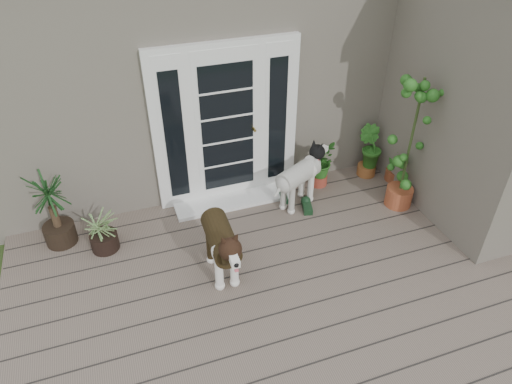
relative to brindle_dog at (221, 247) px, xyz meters
name	(u,v)px	position (x,y,z in m)	size (l,w,h in m)	color
deck	(307,309)	(0.71, -0.75, -0.45)	(6.20, 4.60, 0.12)	#6B5B4C
house_main	(201,46)	(0.71, 3.50, 1.04)	(7.40, 4.00, 3.10)	#665E54
house_wing	(493,100)	(3.61, 0.35, 1.04)	(1.60, 2.40, 3.10)	#665E54
door_unit	(227,125)	(0.51, 1.45, 0.68)	(1.90, 0.14, 2.15)	white
door_step	(233,200)	(0.51, 1.25, -0.37)	(1.60, 0.40, 0.05)	white
brindle_dog	(221,247)	(0.00, 0.00, 0.00)	(0.40, 0.94, 0.78)	#362813
white_dog	(298,183)	(1.31, 0.92, -0.04)	(0.36, 0.85, 0.71)	white
spider_plant	(102,230)	(-1.22, 0.87, -0.10)	(0.54, 0.54, 0.58)	#92B56F
yucca	(52,209)	(-1.71, 1.16, 0.12)	(0.70, 0.70, 1.02)	black
herb_a	(320,168)	(1.80, 1.25, -0.12)	(0.43, 0.43, 0.55)	#1B5518
herb_b	(368,158)	(2.58, 1.25, -0.11)	(0.38, 0.38, 0.57)	#1B5719
herb_c	(397,165)	(2.91, 1.00, -0.15)	(0.31, 0.31, 0.49)	#234E16
sapling	(410,144)	(2.61, 0.46, 0.55)	(0.55, 0.55, 1.88)	#22601B
clog_left	(284,196)	(1.18, 1.08, -0.35)	(0.13, 0.29, 0.09)	black
clog_right	(307,206)	(1.40, 0.77, -0.34)	(0.16, 0.34, 0.10)	black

